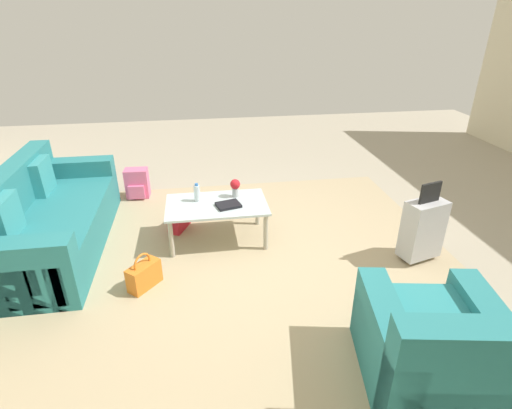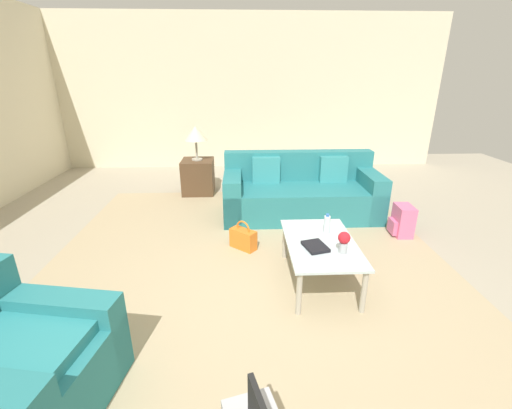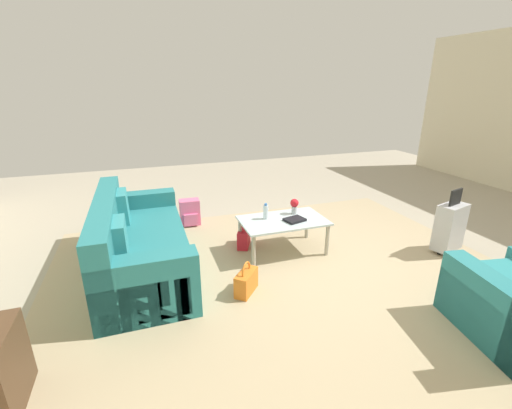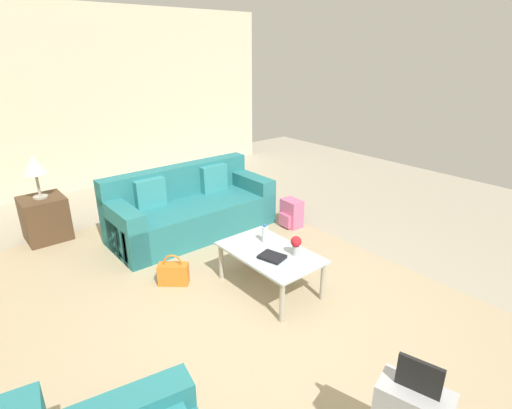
% 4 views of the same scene
% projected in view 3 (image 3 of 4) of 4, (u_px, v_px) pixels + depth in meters
% --- Properties ---
extents(ground_plane, '(12.00, 12.00, 0.00)m').
position_uv_depth(ground_plane, '(329.00, 264.00, 4.15)').
color(ground_plane, '#A89E89').
extents(area_rug, '(5.20, 4.40, 0.01)m').
position_uv_depth(area_rug, '(290.00, 281.00, 3.79)').
color(area_rug, tan).
rests_on(area_rug, ground).
extents(couch, '(0.94, 2.20, 0.88)m').
position_uv_depth(couch, '(135.00, 247.00, 3.92)').
color(couch, teal).
rests_on(couch, ground).
extents(coffee_table, '(1.08, 0.66, 0.44)m').
position_uv_depth(coffee_table, '(283.00, 224.00, 4.35)').
color(coffee_table, silver).
rests_on(coffee_table, ground).
extents(water_bottle, '(0.06, 0.06, 0.20)m').
position_uv_depth(water_bottle, '(266.00, 212.00, 4.32)').
color(water_bottle, silver).
rests_on(water_bottle, coffee_table).
extents(coffee_table_book, '(0.28, 0.25, 0.03)m').
position_uv_depth(coffee_table_book, '(295.00, 220.00, 4.29)').
color(coffee_table_book, black).
rests_on(coffee_table_book, coffee_table).
extents(flower_vase, '(0.11, 0.11, 0.21)m').
position_uv_depth(flower_vase, '(294.00, 205.00, 4.49)').
color(flower_vase, '#B2B7BC').
rests_on(flower_vase, coffee_table).
extents(suitcase_silver, '(0.44, 0.32, 0.85)m').
position_uv_depth(suitcase_silver, '(450.00, 226.00, 4.34)').
color(suitcase_silver, '#B7B7BC').
rests_on(suitcase_silver, ground).
extents(handbag_orange, '(0.32, 0.33, 0.36)m').
position_uv_depth(handbag_orange, '(246.00, 282.00, 3.55)').
color(handbag_orange, orange).
rests_on(handbag_orange, ground).
extents(handbag_red, '(0.26, 0.35, 0.36)m').
position_uv_depth(handbag_red, '(244.00, 237.00, 4.57)').
color(handbag_red, red).
rests_on(handbag_red, ground).
extents(backpack_pink, '(0.31, 0.26, 0.40)m').
position_uv_depth(backpack_pink, '(190.00, 213.00, 5.26)').
color(backpack_pink, pink).
rests_on(backpack_pink, ground).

